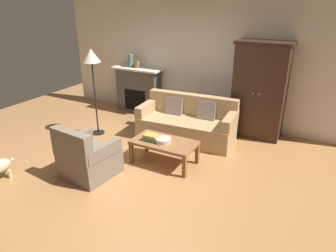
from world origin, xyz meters
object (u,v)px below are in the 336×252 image
object	(u,v)px
armoire	(259,91)
armchair_near_left	(87,158)
floor_lamp	(92,61)
couch	(187,124)
fireplace	(139,90)
mantel_vase_jade	(131,61)
mantel_vase_bronze	(137,64)
book_stack	(152,137)
coffee_table	(164,144)
fruit_bowl	(163,140)

from	to	relation	value
armoire	armchair_near_left	size ratio (longest dim) A/B	2.20
floor_lamp	couch	bearing A→B (deg)	20.81
fireplace	floor_lamp	xyz separation A→B (m)	(-0.02, -1.58, 0.97)
floor_lamp	mantel_vase_jade	bearing A→B (deg)	95.95
couch	armchair_near_left	xyz separation A→B (m)	(-0.80, -2.07, -0.00)
mantel_vase_bronze	floor_lamp	distance (m)	1.59
armchair_near_left	couch	bearing A→B (deg)	68.82
book_stack	fireplace	bearing A→B (deg)	127.95
couch	coffee_table	size ratio (longest dim) A/B	1.79
fruit_bowl	book_stack	xyz separation A→B (m)	(-0.21, -0.04, 0.02)
coffee_table	mantel_vase_bronze	xyz separation A→B (m)	(-1.85, 2.01, 0.84)
mantel_vase_bronze	coffee_table	bearing A→B (deg)	-47.44
coffee_table	couch	bearing A→B (deg)	94.37
mantel_vase_jade	mantel_vase_bronze	distance (m)	0.19
fireplace	book_stack	bearing A→B (deg)	-52.05
armoire	floor_lamp	world-z (taller)	armoire
coffee_table	book_stack	distance (m)	0.25
coffee_table	floor_lamp	xyz separation A→B (m)	(-1.86, 0.45, 1.18)
floor_lamp	fireplace	bearing A→B (deg)	89.36
fireplace	couch	xyz separation A→B (m)	(1.76, -0.90, -0.25)
armoire	mantel_vase_jade	world-z (taller)	armoire
fireplace	mantel_vase_jade	size ratio (longest dim) A/B	4.07
armoire	fruit_bowl	xyz separation A→B (m)	(-1.10, -1.99, -0.51)
fruit_bowl	mantel_vase_jade	world-z (taller)	mantel_vase_jade
couch	coffee_table	world-z (taller)	couch
coffee_table	mantel_vase_bronze	world-z (taller)	mantel_vase_bronze
book_stack	mantel_vase_bronze	world-z (taller)	mantel_vase_bronze
couch	book_stack	distance (m)	1.22
armchair_near_left	floor_lamp	xyz separation A→B (m)	(-0.98, 1.39, 1.23)
armoire	mantel_vase_bronze	size ratio (longest dim) A/B	11.90
couch	armoire	bearing A→B (deg)	34.62
mantel_vase_jade	mantel_vase_bronze	xyz separation A→B (m)	(0.18, 0.00, -0.07)
fireplace	fruit_bowl	world-z (taller)	fireplace
couch	book_stack	world-z (taller)	couch
armoire	couch	size ratio (longest dim) A/B	0.98
mantel_vase_jade	mantel_vase_bronze	world-z (taller)	mantel_vase_jade
fireplace	coffee_table	xyz separation A→B (m)	(1.85, -2.03, -0.20)
couch	fireplace	bearing A→B (deg)	152.93
coffee_table	book_stack	xyz separation A→B (m)	(-0.20, -0.08, 0.11)
couch	floor_lamp	bearing A→B (deg)	-159.19
couch	coffee_table	xyz separation A→B (m)	(0.09, -1.13, 0.05)
mantel_vase_bronze	floor_lamp	bearing A→B (deg)	-90.65
fireplace	mantel_vase_jade	distance (m)	0.73
couch	floor_lamp	xyz separation A→B (m)	(-1.78, -0.68, 1.23)
armoire	armchair_near_left	xyz separation A→B (m)	(-1.99, -2.89, -0.65)
fireplace	book_stack	xyz separation A→B (m)	(1.64, -2.10, -0.09)
mantel_vase_jade	coffee_table	bearing A→B (deg)	-44.78
coffee_table	fruit_bowl	xyz separation A→B (m)	(0.00, -0.04, 0.09)
coffee_table	fruit_bowl	distance (m)	0.10
floor_lamp	book_stack	bearing A→B (deg)	-17.69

